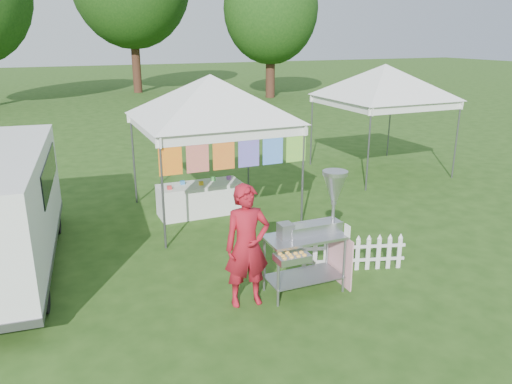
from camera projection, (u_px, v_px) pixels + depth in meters
name	position (u px, v px, depth m)	size (l,w,h in m)	color
ground	(285.00, 282.00, 7.95)	(120.00, 120.00, 0.00)	#224413
canopy_main	(210.00, 75.00, 10.10)	(4.24, 4.24, 3.45)	#59595E
canopy_right	(386.00, 64.00, 13.50)	(4.24, 4.24, 3.45)	#59595E
tree_right	(271.00, 9.00, 29.40)	(5.60, 5.60, 8.42)	#3D2016
donut_cart	(317.00, 223.00, 7.42)	(1.34, 0.90, 1.85)	gray
vendor	(247.00, 246.00, 7.08)	(0.66, 0.43, 1.81)	maroon
picket_fence	(352.00, 254.00, 8.27)	(1.73, 0.56, 0.56)	silver
display_table	(200.00, 199.00, 10.88)	(1.80, 0.70, 0.68)	white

